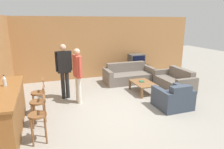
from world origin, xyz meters
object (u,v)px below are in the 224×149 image
object	(u,v)px
armchair_near	(173,99)
tv	(136,60)
bar_chair_far	(39,96)
book_on_table	(142,81)
couch_far	(128,76)
bar_chair_mid	(39,105)
loveseat_right	(175,82)
tv_unit	(136,70)
bar_chair_near	(39,118)
person_by_counter	(78,72)
person_by_window	(64,68)
bottle	(4,81)
coffee_table	(143,84)

from	to	relation	value
armchair_near	tv	size ratio (longest dim) A/B	1.39
bar_chair_far	book_on_table	world-z (taller)	bar_chair_far
couch_far	book_on_table	bearing A→B (deg)	-92.19
book_on_table	bar_chair_mid	bearing A→B (deg)	-158.95
bar_chair_mid	loveseat_right	xyz separation A→B (m)	(4.69, 1.21, -0.26)
loveseat_right	tv_unit	distance (m)	2.17
couch_far	loveseat_right	xyz separation A→B (m)	(1.28, -1.31, -0.00)
bar_chair_near	person_by_counter	world-z (taller)	person_by_counter
loveseat_right	book_on_table	distance (m)	1.33
loveseat_right	tv_unit	xyz separation A→B (m)	(-0.56, 2.09, -0.01)
book_on_table	tv_unit	bearing A→B (deg)	69.17
person_by_window	bar_chair_far	bearing A→B (deg)	-129.71
bottle	book_on_table	world-z (taller)	bottle
tv	coffee_table	bearing A→B (deg)	-109.71
book_on_table	person_by_counter	world-z (taller)	person_by_counter
couch_far	person_by_counter	xyz separation A→B (m)	(-2.29, -1.44, 0.68)
couch_far	person_by_counter	world-z (taller)	person_by_counter
armchair_near	loveseat_right	bearing A→B (deg)	52.30
armchair_near	tv_unit	xyz separation A→B (m)	(0.53, 3.50, -0.02)
tv	person_by_window	size ratio (longest dim) A/B	0.38
person_by_window	person_by_counter	bearing A→B (deg)	-56.35
bar_chair_near	person_by_counter	distance (m)	2.15
person_by_window	armchair_near	bearing A→B (deg)	-32.31
bar_chair_mid	person_by_counter	distance (m)	1.62
coffee_table	tv	world-z (taller)	tv
bar_chair_mid	person_by_counter	size ratio (longest dim) A/B	0.58
tv	bottle	xyz separation A→B (m)	(-4.82, -3.01, 0.35)
bar_chair_near	tv_unit	world-z (taller)	bar_chair_near
bar_chair_near	book_on_table	xyz separation A→B (m)	(3.36, 1.99, -0.14)
coffee_table	book_on_table	world-z (taller)	book_on_table
armchair_near	person_by_window	bearing A→B (deg)	147.69
tv_unit	tv	xyz separation A→B (m)	(0.00, -0.00, 0.49)
bar_chair_far	armchair_near	xyz separation A→B (m)	(3.60, -0.83, -0.25)
couch_far	loveseat_right	size ratio (longest dim) A/B	1.27
bottle	tv_unit	bearing A→B (deg)	32.01
coffee_table	tv	bearing A→B (deg)	70.29
coffee_table	bar_chair_mid	bearing A→B (deg)	-160.26
person_by_counter	coffee_table	bearing A→B (deg)	3.22
bottle	bar_chair_mid	bearing A→B (deg)	-23.18
bar_chair_near	bottle	xyz separation A→B (m)	(-0.69, 0.99, 0.57)
tv_unit	loveseat_right	bearing A→B (deg)	-75.03
tv_unit	book_on_table	bearing A→B (deg)	-110.83
bottle	person_by_counter	bearing A→B (deg)	23.66
tv	person_by_counter	bearing A→B (deg)	-143.63
bottle	person_by_counter	distance (m)	1.98
tv_unit	bottle	world-z (taller)	bottle
tv	armchair_near	bearing A→B (deg)	-98.58
armchair_near	loveseat_right	distance (m)	1.78
bar_chair_mid	tv	distance (m)	5.29
tv_unit	bar_chair_near	bearing A→B (deg)	-135.88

